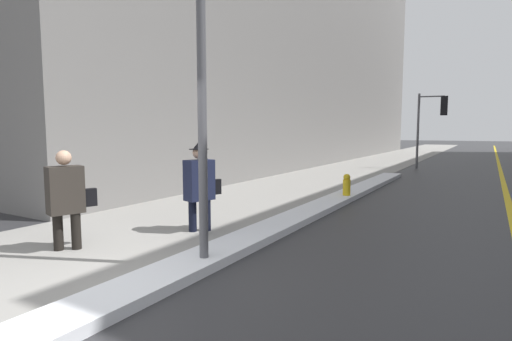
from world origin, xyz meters
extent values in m
plane|color=#2D2D30|center=(0.00, 0.00, 0.00)|extent=(160.00, 160.00, 0.00)
cube|color=gray|center=(-2.00, 15.00, 0.01)|extent=(4.00, 80.00, 0.01)
cube|color=gold|center=(4.00, 15.00, 0.00)|extent=(0.16, 80.00, 0.00)
cube|color=white|center=(0.20, 6.29, 0.07)|extent=(0.67, 15.13, 0.13)
cube|color=slate|center=(-7.00, 20.00, 7.82)|extent=(6.00, 36.00, 15.64)
cylinder|color=#515156|center=(0.28, 1.46, 2.34)|extent=(0.12, 0.12, 4.69)
cylinder|color=#515156|center=(0.49, 17.97, 1.80)|extent=(0.11, 0.11, 3.60)
cylinder|color=#515156|center=(1.03, 18.06, 3.45)|extent=(1.10, 0.24, 0.07)
cube|color=black|center=(1.57, 18.14, 3.00)|extent=(0.33, 0.24, 0.90)
sphere|color=red|center=(1.55, 18.26, 3.29)|extent=(0.19, 0.19, 0.19)
sphere|color=orange|center=(1.55, 18.26, 3.00)|extent=(0.19, 0.19, 0.19)
sphere|color=green|center=(1.55, 18.26, 2.71)|extent=(0.19, 0.19, 0.19)
cylinder|color=black|center=(-1.89, 1.09, 0.41)|extent=(0.14, 0.14, 0.82)
cylinder|color=black|center=(-2.07, 0.91, 0.41)|extent=(0.14, 0.14, 0.82)
cube|color=#2D2823|center=(-1.98, 1.00, 0.93)|extent=(0.43, 0.56, 0.72)
sphere|color=tan|center=(-1.98, 1.00, 1.42)|extent=(0.22, 0.22, 0.22)
cube|color=black|center=(-1.88, 1.33, 0.78)|extent=(0.16, 0.24, 0.28)
cylinder|color=black|center=(-0.86, 3.01, 0.41)|extent=(0.15, 0.15, 0.83)
cylinder|color=black|center=(-1.04, 2.83, 0.41)|extent=(0.15, 0.15, 0.83)
cube|color=#191E38|center=(-0.95, 2.92, 0.94)|extent=(0.43, 0.57, 0.73)
sphere|color=tan|center=(-0.95, 2.92, 1.43)|extent=(0.22, 0.22, 0.22)
cylinder|color=black|center=(-0.95, 2.92, 1.50)|extent=(0.35, 0.35, 0.01)
cone|color=black|center=(-0.95, 2.92, 1.56)|extent=(0.21, 0.21, 0.13)
cube|color=black|center=(-0.84, 3.26, 0.79)|extent=(0.16, 0.24, 0.28)
cylinder|color=gold|center=(0.32, 7.48, 0.28)|extent=(0.20, 0.20, 0.55)
sphere|color=gold|center=(0.32, 7.48, 0.61)|extent=(0.18, 0.18, 0.18)
camera|label=1|loc=(3.52, -2.68, 1.82)|focal=28.00mm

